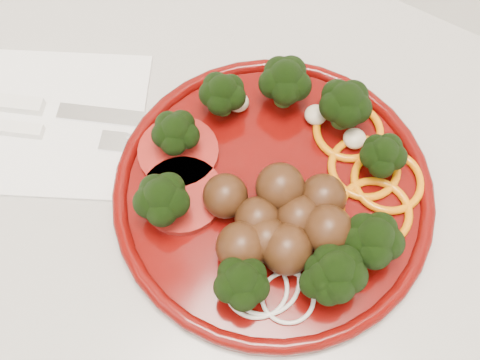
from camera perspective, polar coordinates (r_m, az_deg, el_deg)
The scene contains 5 objects.
counter at distance 1.03m, azimuth -7.78°, elevation -7.82°, with size 2.40×0.60×0.90m.
plate at distance 0.55m, azimuth 3.64°, elevation -1.19°, with size 0.30×0.30×0.06m.
napkin at distance 0.63m, azimuth -16.78°, elevation 5.37°, with size 0.17×0.17×0.00m, color white.
knife at distance 0.64m, azimuth -18.70°, elevation 6.58°, with size 0.20×0.10×0.01m.
fork at distance 0.63m, azimuth -19.66°, elevation 4.46°, with size 0.18×0.09×0.01m.
Camera 1 is at (0.28, 1.50, 1.42)m, focal length 45.00 mm.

